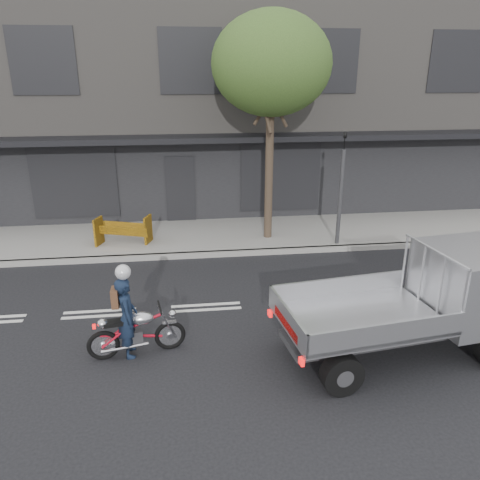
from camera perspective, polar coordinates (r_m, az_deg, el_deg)
name	(u,v)px	position (r m, az deg, el deg)	size (l,w,h in m)	color
ground	(206,307)	(10.91, -4.15, -8.20)	(80.00, 80.00, 0.00)	black
sidewalk	(198,236)	(15.18, -5.15, 0.44)	(32.00, 3.20, 0.15)	gray
kerb	(200,255)	(13.69, -4.89, -1.79)	(32.00, 0.20, 0.15)	gray
building_main	(189,98)	(20.94, -6.25, 16.80)	(26.00, 10.00, 8.00)	slate
street_tree	(271,65)	(14.05, 3.84, 20.53)	(3.40, 3.40, 6.74)	#382B21
traffic_light_pole	(340,196)	(14.19, 12.14, 5.32)	(0.12, 0.12, 3.50)	#2D2D30
motorcycle	(137,331)	(9.24, -12.49, -10.77)	(1.85, 0.54, 0.96)	black
rider	(127,317)	(9.11, -13.59, -9.14)	(0.58, 0.38, 1.59)	#121D32
flatbed_ute	(450,291)	(9.79, 24.26, -5.67)	(4.74, 2.41, 2.11)	black
construction_barrier	(123,232)	(14.37, -14.12, 0.93)	(1.57, 0.63, 0.88)	orange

